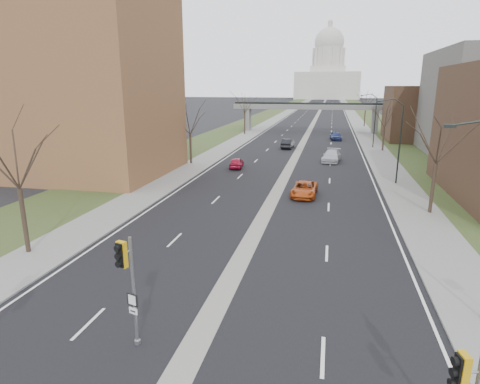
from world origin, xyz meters
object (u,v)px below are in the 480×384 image
(signal_pole_median, at_px, (127,274))
(car_right_far, at_px, (336,136))
(car_left_far, at_px, (288,143))
(car_right_mid, at_px, (332,156))
(car_left_near, at_px, (237,163))
(car_right_near, at_px, (304,189))
(signal_pole_right, at_px, (479,367))

(signal_pole_median, xyz_separation_m, car_right_far, (8.17, 66.24, -2.40))
(signal_pole_median, bearing_deg, car_left_far, 105.84)
(signal_pole_median, distance_m, car_right_mid, 43.62)
(car_left_near, xyz_separation_m, car_right_mid, (11.65, 7.06, 0.13))
(car_right_near, height_order, car_right_mid, car_right_mid)
(car_left_far, relative_size, car_right_mid, 0.88)
(signal_pole_right, distance_m, car_right_mid, 45.92)
(car_left_near, relative_size, car_right_mid, 0.71)
(signal_pole_median, xyz_separation_m, car_left_near, (-4.18, 35.85, -2.54))
(signal_pole_median, bearing_deg, car_right_near, 94.41)
(car_right_near, bearing_deg, car_left_far, 101.67)
(car_right_near, distance_m, car_right_mid, 18.80)
(car_right_mid, bearing_deg, car_right_far, 94.52)
(signal_pole_right, height_order, car_left_near, signal_pole_right)
(car_right_far, bearing_deg, car_right_mid, -97.95)
(signal_pole_right, distance_m, car_left_near, 41.65)
(signal_pole_right, bearing_deg, car_left_far, 86.33)
(signal_pole_median, bearing_deg, car_right_mid, 96.35)
(signal_pole_right, xyz_separation_m, car_left_near, (-15.31, 38.65, -2.54))
(signal_pole_right, bearing_deg, car_right_mid, 80.12)
(signal_pole_median, relative_size, car_right_near, 0.96)
(car_left_far, bearing_deg, car_left_near, 78.24)
(car_right_near, bearing_deg, car_right_far, 88.34)
(signal_pole_median, relative_size, car_left_far, 0.97)
(signal_pole_median, relative_size, signal_pole_right, 0.94)
(car_left_near, xyz_separation_m, car_right_near, (9.26, -11.59, 0.01))
(signal_pole_right, distance_m, car_right_far, 69.14)
(car_right_near, relative_size, car_right_mid, 0.89)
(car_left_far, bearing_deg, car_right_near, 101.57)
(car_left_near, xyz_separation_m, car_left_far, (4.53, 17.88, 0.13))
(car_right_far, bearing_deg, car_left_near, -118.35)
(car_left_near, bearing_deg, signal_pole_median, 90.79)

